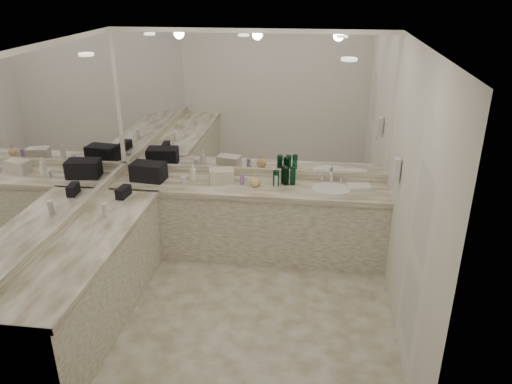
# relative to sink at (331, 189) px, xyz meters

# --- Properties ---
(floor) EXTENTS (3.20, 3.20, 0.00)m
(floor) POSITION_rel_sink_xyz_m (-0.95, -1.20, -0.90)
(floor) COLOR beige
(floor) RESTS_ON ground
(ceiling) EXTENTS (3.20, 3.20, 0.00)m
(ceiling) POSITION_rel_sink_xyz_m (-0.95, -1.20, 1.71)
(ceiling) COLOR white
(ceiling) RESTS_ON floor
(wall_back) EXTENTS (3.20, 0.02, 2.60)m
(wall_back) POSITION_rel_sink_xyz_m (-0.95, 0.30, 0.41)
(wall_back) COLOR silver
(wall_back) RESTS_ON floor
(wall_left) EXTENTS (0.02, 3.00, 2.60)m
(wall_left) POSITION_rel_sink_xyz_m (-2.55, -1.20, 0.41)
(wall_left) COLOR silver
(wall_left) RESTS_ON floor
(wall_right) EXTENTS (0.02, 3.00, 2.60)m
(wall_right) POSITION_rel_sink_xyz_m (0.65, -1.20, 0.41)
(wall_right) COLOR silver
(wall_right) RESTS_ON floor
(vanity_back_base) EXTENTS (3.20, 0.60, 0.84)m
(vanity_back_base) POSITION_rel_sink_xyz_m (-0.95, 0.00, -0.48)
(vanity_back_base) COLOR silver
(vanity_back_base) RESTS_ON floor
(vanity_back_top) EXTENTS (3.20, 0.64, 0.06)m
(vanity_back_top) POSITION_rel_sink_xyz_m (-0.95, -0.01, -0.03)
(vanity_back_top) COLOR beige
(vanity_back_top) RESTS_ON vanity_back_base
(vanity_left_base) EXTENTS (0.60, 2.40, 0.84)m
(vanity_left_base) POSITION_rel_sink_xyz_m (-2.25, -1.50, -0.48)
(vanity_left_base) COLOR silver
(vanity_left_base) RESTS_ON floor
(vanity_left_top) EXTENTS (0.64, 2.42, 0.06)m
(vanity_left_top) POSITION_rel_sink_xyz_m (-2.24, -1.50, -0.03)
(vanity_left_top) COLOR beige
(vanity_left_top) RESTS_ON vanity_left_base
(backsplash_back) EXTENTS (3.20, 0.04, 0.10)m
(backsplash_back) POSITION_rel_sink_xyz_m (-0.95, 0.28, 0.05)
(backsplash_back) COLOR beige
(backsplash_back) RESTS_ON vanity_back_top
(backsplash_left) EXTENTS (0.04, 3.00, 0.10)m
(backsplash_left) POSITION_rel_sink_xyz_m (-2.53, -1.20, 0.05)
(backsplash_left) COLOR beige
(backsplash_left) RESTS_ON vanity_left_top
(mirror_back) EXTENTS (3.12, 0.01, 1.55)m
(mirror_back) POSITION_rel_sink_xyz_m (-0.95, 0.29, 0.88)
(mirror_back) COLOR white
(mirror_back) RESTS_ON wall_back
(mirror_left) EXTENTS (0.01, 2.92, 1.55)m
(mirror_left) POSITION_rel_sink_xyz_m (-2.54, -1.20, 0.88)
(mirror_left) COLOR white
(mirror_left) RESTS_ON wall_left
(sink) EXTENTS (0.44, 0.44, 0.03)m
(sink) POSITION_rel_sink_xyz_m (0.00, 0.00, 0.00)
(sink) COLOR white
(sink) RESTS_ON vanity_back_top
(faucet) EXTENTS (0.24, 0.16, 0.14)m
(faucet) POSITION_rel_sink_xyz_m (0.00, 0.21, 0.07)
(faucet) COLOR silver
(faucet) RESTS_ON vanity_back_top
(wall_phone) EXTENTS (0.06, 0.10, 0.24)m
(wall_phone) POSITION_rel_sink_xyz_m (0.61, -0.50, 0.46)
(wall_phone) COLOR white
(wall_phone) RESTS_ON wall_right
(door) EXTENTS (0.02, 0.82, 2.10)m
(door) POSITION_rel_sink_xyz_m (0.64, -1.70, 0.16)
(door) COLOR white
(door) RESTS_ON wall_right
(black_toiletry_bag) EXTENTS (0.41, 0.29, 0.22)m
(black_toiletry_bag) POSITION_rel_sink_xyz_m (-2.14, 0.01, 0.12)
(black_toiletry_bag) COLOR black
(black_toiletry_bag) RESTS_ON vanity_back_top
(black_bag_spill) EXTENTS (0.12, 0.21, 0.11)m
(black_bag_spill) POSITION_rel_sink_xyz_m (-2.25, -0.51, 0.06)
(black_bag_spill) COLOR black
(black_bag_spill) RESTS_ON vanity_left_top
(cream_cosmetic_case) EXTENTS (0.31, 0.23, 0.16)m
(cream_cosmetic_case) POSITION_rel_sink_xyz_m (-1.27, 0.05, 0.09)
(cream_cosmetic_case) COLOR beige
(cream_cosmetic_case) RESTS_ON vanity_back_top
(hand_towel) EXTENTS (0.27, 0.21, 0.04)m
(hand_towel) POSITION_rel_sink_xyz_m (0.31, 0.05, 0.03)
(hand_towel) COLOR white
(hand_towel) RESTS_ON vanity_back_top
(lotion_left) EXTENTS (0.06, 0.06, 0.14)m
(lotion_left) POSITION_rel_sink_xyz_m (-2.25, -1.00, 0.08)
(lotion_left) COLOR white
(lotion_left) RESTS_ON vanity_left_top
(soap_bottle_a) EXTENTS (0.09, 0.09, 0.21)m
(soap_bottle_a) POSITION_rel_sink_xyz_m (-1.61, 0.03, 0.11)
(soap_bottle_a) COLOR white
(soap_bottle_a) RESTS_ON vanity_back_top
(soap_bottle_b) EXTENTS (0.10, 0.10, 0.17)m
(soap_bottle_b) POSITION_rel_sink_xyz_m (-1.36, -0.01, 0.09)
(soap_bottle_b) COLOR silver
(soap_bottle_b) RESTS_ON vanity_back_top
(soap_bottle_c) EXTENTS (0.15, 0.15, 0.16)m
(soap_bottle_c) POSITION_rel_sink_xyz_m (-0.87, -0.03, 0.09)
(soap_bottle_c) COLOR #E8BA78
(soap_bottle_c) RESTS_ON vanity_back_top
(green_bottle_0) EXTENTS (0.07, 0.07, 0.19)m
(green_bottle_0) POSITION_rel_sink_xyz_m (-0.55, 0.11, 0.10)
(green_bottle_0) COLOR #0B502D
(green_bottle_0) RESTS_ON vanity_back_top
(green_bottle_1) EXTENTS (0.07, 0.07, 0.18)m
(green_bottle_1) POSITION_rel_sink_xyz_m (-0.63, 0.02, 0.10)
(green_bottle_1) COLOR #0B502D
(green_bottle_1) RESTS_ON vanity_back_top
(green_bottle_2) EXTENTS (0.06, 0.06, 0.21)m
(green_bottle_2) POSITION_rel_sink_xyz_m (-0.52, 0.07, 0.11)
(green_bottle_2) COLOR #0B502D
(green_bottle_2) RESTS_ON vanity_back_top
(green_bottle_3) EXTENTS (0.06, 0.06, 0.22)m
(green_bottle_3) POSITION_rel_sink_xyz_m (-0.44, 0.08, 0.11)
(green_bottle_3) COLOR #0B502D
(green_bottle_3) RESTS_ON vanity_back_top
(green_bottle_4) EXTENTS (0.07, 0.07, 0.20)m
(green_bottle_4) POSITION_rel_sink_xyz_m (-0.55, 0.14, 0.10)
(green_bottle_4) COLOR #0B502D
(green_bottle_4) RESTS_ON vanity_back_top
(amenity_bottle_0) EXTENTS (0.04, 0.04, 0.13)m
(amenity_bottle_0) POSITION_rel_sink_xyz_m (-0.63, -0.01, 0.07)
(amenity_bottle_0) COLOR silver
(amenity_bottle_0) RESTS_ON vanity_back_top
(amenity_bottle_1) EXTENTS (0.06, 0.06, 0.06)m
(amenity_bottle_1) POSITION_rel_sink_xyz_m (-1.30, -0.02, 0.04)
(amenity_bottle_1) COLOR silver
(amenity_bottle_1) RESTS_ON vanity_back_top
(amenity_bottle_2) EXTENTS (0.05, 0.05, 0.09)m
(amenity_bottle_2) POSITION_rel_sink_xyz_m (-1.00, 0.03, 0.05)
(amenity_bottle_2) COLOR silver
(amenity_bottle_2) RESTS_ON vanity_back_top
(amenity_bottle_3) EXTENTS (0.05, 0.05, 0.11)m
(amenity_bottle_3) POSITION_rel_sink_xyz_m (-1.20, 0.08, 0.06)
(amenity_bottle_3) COLOR #F2D84C
(amenity_bottle_3) RESTS_ON vanity_back_top
(amenity_bottle_4) EXTENTS (0.06, 0.06, 0.14)m
(amenity_bottle_4) POSITION_rel_sink_xyz_m (-2.01, 0.06, 0.08)
(amenity_bottle_4) COLOR white
(amenity_bottle_4) RESTS_ON vanity_back_top
(amenity_bottle_5) EXTENTS (0.04, 0.04, 0.12)m
(amenity_bottle_5) POSITION_rel_sink_xyz_m (-1.24, 0.06, 0.06)
(amenity_bottle_5) COLOR #9966B2
(amenity_bottle_5) RESTS_ON vanity_back_top
(amenity_bottle_6) EXTENTS (0.06, 0.06, 0.08)m
(amenity_bottle_6) POSITION_rel_sink_xyz_m (-1.71, -0.03, 0.04)
(amenity_bottle_6) COLOR silver
(amenity_bottle_6) RESTS_ON vanity_back_top
(amenity_bottle_7) EXTENTS (0.04, 0.04, 0.12)m
(amenity_bottle_7) POSITION_rel_sink_xyz_m (-1.34, -0.03, 0.06)
(amenity_bottle_7) COLOR #3F3F4C
(amenity_bottle_7) RESTS_ON vanity_back_top
(amenity_bottle_8) EXTENTS (0.05, 0.05, 0.12)m
(amenity_bottle_8) POSITION_rel_sink_xyz_m (-1.02, 0.02, 0.07)
(amenity_bottle_8) COLOR #9966B2
(amenity_bottle_8) RESTS_ON vanity_back_top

